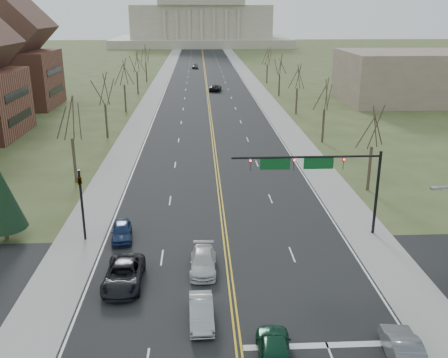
{
  "coord_description": "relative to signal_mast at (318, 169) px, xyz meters",
  "views": [
    {
      "loc": [
        -2.0,
        -24.21,
        17.92
      ],
      "look_at": [
        0.22,
        19.55,
        3.0
      ],
      "focal_mm": 40.0,
      "sensor_mm": 36.0,
      "label": 1
    }
  ],
  "objects": [
    {
      "name": "car_sb_outer_second",
      "position": [
        -15.94,
        -0.06,
        -5.06
      ],
      "size": [
        2.08,
        4.2,
        1.38
      ],
      "primitive_type": "imported",
      "rotation": [
        0.0,
        0.0,
        0.12
      ],
      "color": "#15264C",
      "rests_on": "road"
    },
    {
      "name": "tree_r_0",
      "position": [
        8.05,
        10.5,
        0.79
      ],
      "size": [
        3.74,
        3.74,
        8.5
      ],
      "color": "#342B1F",
      "rests_on": "ground"
    },
    {
      "name": "ground",
      "position": [
        -7.45,
        -13.5,
        -5.76
      ],
      "size": [
        600.0,
        600.0,
        0.0
      ],
      "primitive_type": "plane",
      "color": "#404A25",
      "rests_on": "ground"
    },
    {
      "name": "signal_mast",
      "position": [
        0.0,
        0.0,
        0.0
      ],
      "size": [
        12.12,
        0.44,
        7.2
      ],
      "color": "black",
      "rests_on": "ground"
    },
    {
      "name": "tree_r_1",
      "position": [
        8.05,
        30.5,
        0.79
      ],
      "size": [
        3.74,
        3.74,
        8.5
      ],
      "color": "#342B1F",
      "rests_on": "ground"
    },
    {
      "name": "car_nb_outer_lead",
      "position": [
        1.2,
        -16.1,
        -4.98
      ],
      "size": [
        2.14,
        4.81,
        1.53
      ],
      "primitive_type": "imported",
      "rotation": [
        0.0,
        0.0,
        3.03
      ],
      "color": "#55585E",
      "rests_on": "road"
    },
    {
      "name": "tree_r_3",
      "position": [
        8.05,
        70.5,
        0.79
      ],
      "size": [
        3.74,
        3.74,
        8.5
      ],
      "color": "#342B1F",
      "rests_on": "ground"
    },
    {
      "name": "edge_line_right",
      "position": [
        2.35,
        96.5,
        -5.75
      ],
      "size": [
        0.15,
        380.0,
        0.01
      ],
      "primitive_type": "cube",
      "color": "silver",
      "rests_on": "road"
    },
    {
      "name": "sidewalk_left",
      "position": [
        -19.45,
        96.5,
        -5.75
      ],
      "size": [
        4.0,
        380.0,
        0.03
      ],
      "primitive_type": "cube",
      "color": "gray",
      "rests_on": "ground"
    },
    {
      "name": "car_sb_inner_lead",
      "position": [
        -9.5,
        -11.9,
        -5.08
      ],
      "size": [
        1.55,
        4.13,
        1.35
      ],
      "primitive_type": "imported",
      "rotation": [
        0.0,
        0.0,
        0.03
      ],
      "color": "gray",
      "rests_on": "road"
    },
    {
      "name": "signal_left",
      "position": [
        -18.95,
        0.0,
        -2.05
      ],
      "size": [
        0.32,
        0.36,
        6.0
      ],
      "color": "black",
      "rests_on": "ground"
    },
    {
      "name": "tree_l_1",
      "position": [
        -22.95,
        34.5,
        1.18
      ],
      "size": [
        3.96,
        3.96,
        9.0
      ],
      "color": "#342B1F",
      "rests_on": "ground"
    },
    {
      "name": "tree_l_2",
      "position": [
        -22.95,
        54.5,
        1.18
      ],
      "size": [
        3.96,
        3.96,
        9.0
      ],
      "color": "#342B1F",
      "rests_on": "ground"
    },
    {
      "name": "bldg_right_mass",
      "position": [
        32.55,
        62.5,
        -0.76
      ],
      "size": [
        25.0,
        20.0,
        10.0
      ],
      "primitive_type": "cube",
      "color": "#7A6257",
      "rests_on": "ground"
    },
    {
      "name": "car_far_nb",
      "position": [
        -5.55,
        78.35,
        -5.0
      ],
      "size": [
        3.19,
        5.66,
        1.49
      ],
      "primitive_type": "imported",
      "rotation": [
        0.0,
        0.0,
        3.0
      ],
      "color": "black",
      "rests_on": "road"
    },
    {
      "name": "tree_r_2",
      "position": [
        8.05,
        50.5,
        0.79
      ],
      "size": [
        3.74,
        3.74,
        8.5
      ],
      "color": "#342B1F",
      "rests_on": "ground"
    },
    {
      "name": "tree_l_4",
      "position": [
        -22.95,
        94.5,
        1.18
      ],
      "size": [
        3.96,
        3.96,
        9.0
      ],
      "color": "#342B1F",
      "rests_on": "ground"
    },
    {
      "name": "tree_l_0",
      "position": [
        -22.95,
        14.5,
        1.18
      ],
      "size": [
        3.96,
        3.96,
        9.0
      ],
      "color": "#342B1F",
      "rests_on": "ground"
    },
    {
      "name": "edge_line_left",
      "position": [
        -17.25,
        96.5,
        -5.75
      ],
      "size": [
        0.15,
        380.0,
        0.01
      ],
      "primitive_type": "cube",
      "color": "silver",
      "rests_on": "road"
    },
    {
      "name": "tree_l_3",
      "position": [
        -22.95,
        74.5,
        1.18
      ],
      "size": [
        3.96,
        3.96,
        9.0
      ],
      "color": "#342B1F",
      "rests_on": "ground"
    },
    {
      "name": "center_line",
      "position": [
        -7.45,
        96.5,
        -5.75
      ],
      "size": [
        0.42,
        380.0,
        0.01
      ],
      "primitive_type": "cube",
      "color": "gold",
      "rests_on": "road"
    },
    {
      "name": "car_far_sb",
      "position": [
        -10.48,
        125.43,
        -4.99
      ],
      "size": [
        1.84,
        4.5,
        1.53
      ],
      "primitive_type": "imported",
      "rotation": [
        0.0,
        0.0,
        -0.01
      ],
      "color": "#45474C",
      "rests_on": "road"
    },
    {
      "name": "cross_road",
      "position": [
        -7.45,
        -7.5,
        -5.76
      ],
      "size": [
        120.0,
        14.0,
        0.01
      ],
      "primitive_type": "cube",
      "color": "black",
      "rests_on": "ground"
    },
    {
      "name": "conifer_l",
      "position": [
        -25.45,
        0.5,
        -2.02
      ],
      "size": [
        3.64,
        3.64,
        6.5
      ],
      "color": "#342B1F",
      "rests_on": "ground"
    },
    {
      "name": "stop_bar",
      "position": [
        -2.45,
        -14.5,
        -5.75
      ],
      "size": [
        9.5,
        0.5,
        0.01
      ],
      "primitive_type": "cube",
      "color": "silver",
      "rests_on": "road"
    },
    {
      "name": "road",
      "position": [
        -7.45,
        96.5,
        -5.76
      ],
      "size": [
        20.0,
        380.0,
        0.01
      ],
      "primitive_type": "cube",
      "color": "black",
      "rests_on": "ground"
    },
    {
      "name": "tree_r_4",
      "position": [
        8.05,
        90.5,
        0.79
      ],
      "size": [
        3.74,
        3.74,
        8.5
      ],
      "color": "#342B1F",
      "rests_on": "ground"
    },
    {
      "name": "car_sb_inner_second",
      "position": [
        -9.32,
        -5.57,
        -5.09
      ],
      "size": [
        1.97,
        4.61,
        1.33
      ],
      "primitive_type": "imported",
      "rotation": [
        0.0,
        0.0,
        -0.02
      ],
      "color": "silver",
      "rests_on": "road"
    },
    {
      "name": "bldg_left_far",
      "position": [
        -45.44,
        60.5,
        3.78
      ],
      "size": [
        17.1,
        14.28,
        23.25
      ],
      "color": "brown",
      "rests_on": "ground"
    },
    {
      "name": "sidewalk_right",
      "position": [
        4.55,
        96.5,
        -5.75
      ],
      "size": [
        4.0,
        380.0,
        0.03
      ],
      "primitive_type": "cube",
      "color": "gray",
      "rests_on": "ground"
    },
    {
      "name": "capitol",
      "position": [
        -7.45,
        236.41,
        8.44
      ],
      "size": [
        90.0,
        60.0,
        50.0
      ],
      "color": "#BCB19D",
      "rests_on": "ground"
    },
    {
      "name": "car_sb_outer_lead",
      "position": [
        -14.77,
        -7.33,
        -4.99
      ],
      "size": [
        2.54,
        5.49,
        1.52
      ],
      "primitive_type": "imported",
      "rotation": [
        0.0,
        0.0,
        -0.0
      ],
      "color": "black",
      "rests_on": "road"
    },
    {
      "name": "car_nb_inner_lead",
      "position": [
        -5.65,
        -15.75,
        -4.96
      ],
      "size": [
        2.2,
        4.76,
        1.58
      ],
      "primitive_type": "imported",
      "rotation": [
        0.0,
        0.0,
        3.07
      ],
      "color": "#0B3421",
      "rests_on": "road"
    }
  ]
}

